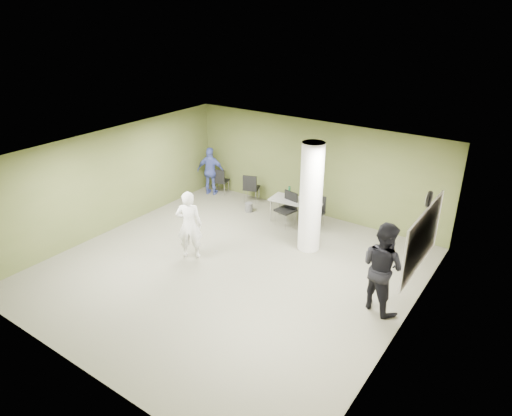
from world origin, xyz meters
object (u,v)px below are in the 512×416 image
Objects in this scene: man_blue at (211,171)px; folding_table at (296,202)px; chair_back_left at (220,179)px; woman_white at (189,225)px; man_black at (382,267)px.

folding_table is at bearing 154.70° from man_blue.
chair_back_left is at bearing 166.04° from folding_table.
folding_table is 1.75× the size of chair_back_left.
woman_white is (1.98, -3.63, 0.36)m from chair_back_left.
man_black is 1.23× the size of man_blue.
man_black is at bearing 137.63° from man_blue.
man_black is at bearing -41.14° from folding_table.
folding_table reaches higher than chair_back_left.
woman_white is 4.63m from man_black.
woman_white is at bearing 103.74° from chair_back_left.
man_blue is at bearing 0.21° from man_black.
chair_back_left is 0.50× the size of woman_white.
chair_back_left is 0.41m from man_blue.
woman_white is 1.10× the size of man_blue.
man_black is (3.42, -2.49, 0.31)m from folding_table.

